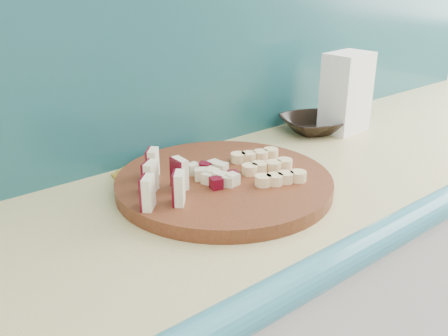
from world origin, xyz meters
TOP-DOWN VIEW (x-y plane):
  - kitchen_counter at (0.10, 1.50)m, footprint 2.20×0.63m
  - backsplash at (0.10, 1.79)m, footprint 2.20×0.02m
  - cutting_board at (-0.19, 1.53)m, footprint 0.58×0.58m
  - apple_wedges at (-0.33, 1.55)m, footprint 0.13×0.18m
  - apple_chunks at (-0.21, 1.54)m, footprint 0.08×0.08m
  - banana_slices at (-0.09, 1.50)m, footprint 0.16×0.19m
  - brown_bowl at (0.26, 1.67)m, footprint 0.22×0.22m
  - flour_bag at (0.33, 1.63)m, footprint 0.14×0.10m
  - banana_peel at (-0.28, 1.67)m, footprint 0.22×0.19m

SIDE VIEW (x-z plane):
  - kitchen_counter at x=0.10m, z-range 0.00..0.91m
  - banana_peel at x=-0.28m, z-range 0.91..0.92m
  - cutting_board at x=-0.19m, z-range 0.91..0.94m
  - brown_bowl at x=0.26m, z-range 0.91..0.95m
  - banana_slices at x=-0.09m, z-range 0.94..0.96m
  - apple_chunks at x=-0.21m, z-range 0.94..0.96m
  - apple_wedges at x=-0.33m, z-range 0.94..1.00m
  - flour_bag at x=0.33m, z-range 0.91..1.13m
  - backsplash at x=0.10m, z-range 0.91..1.41m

